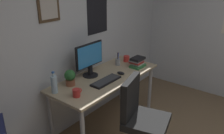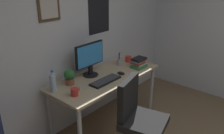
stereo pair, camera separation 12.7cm
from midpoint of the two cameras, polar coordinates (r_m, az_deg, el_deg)
name	(u,v)px [view 2 (the right image)]	position (r m, az deg, el deg)	size (l,w,h in m)	color
wall_back	(68,33)	(2.93, -9.67, 8.35)	(4.40, 0.10, 2.60)	silver
desk	(106,82)	(3.04, -0.23, -3.68)	(1.57, 0.66, 0.75)	tan
office_chair	(138,116)	(2.61, 7.85, -11.85)	(0.58, 0.58, 0.95)	black
monitor	(90,58)	(2.94, -4.28, 2.23)	(0.46, 0.20, 0.43)	black
keyboard	(105,81)	(2.83, -0.34, -3.43)	(0.43, 0.15, 0.03)	black
computer_mouse	(121,73)	(3.04, 3.47, -1.55)	(0.06, 0.11, 0.04)	black
water_bottle	(53,83)	(2.63, -13.06, -3.84)	(0.07, 0.07, 0.25)	silver
coffee_mug_near	(128,59)	(3.49, 5.10, 2.04)	(0.13, 0.09, 0.09)	red
coffee_mug_far	(75,92)	(2.53, -7.83, -6.14)	(0.12, 0.08, 0.09)	red
potted_plant	(69,76)	(2.76, -9.22, -2.30)	(0.13, 0.13, 0.20)	brown
pen_cup	(119,62)	(3.34, 2.88, 1.34)	(0.07, 0.07, 0.20)	#9EA0A5
book_stack_left	(138,63)	(3.29, 7.68, 1.06)	(0.22, 0.18, 0.14)	#33723F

